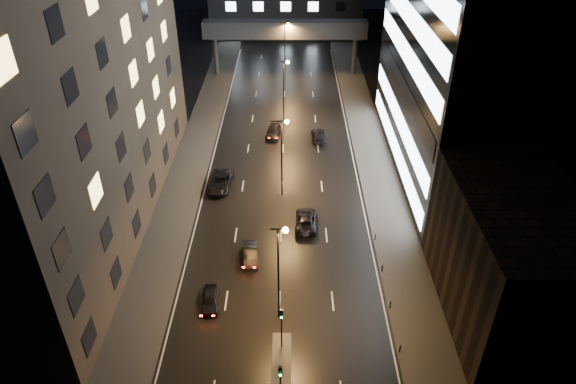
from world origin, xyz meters
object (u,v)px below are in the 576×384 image
Objects in this scene: car_toward_a at (306,220)px; car_away_c at (220,182)px; car_toward_b at (318,135)px; car_away_a at (210,299)px; car_away_b at (250,254)px; car_away_d at (273,132)px.

car_away_c is at bearing -33.91° from car_toward_a.
car_away_a is at bearing 69.81° from car_toward_b.
car_away_a is at bearing -81.55° from car_away_c.
car_toward_a is 21.11m from car_toward_b.
car_away_b reaches higher than car_away_a.
car_away_c reaches higher than car_toward_b.
car_toward_a is (10.58, -7.96, -0.10)m from car_away_c.
car_away_b is at bearing -86.63° from car_away_d.
car_toward_a is at bearing -32.46° from car_away_c.
car_away_b is 14.57m from car_away_c.
car_away_d is at bearing -11.25° from car_toward_b.
car_away_d reaches higher than car_toward_b.
car_away_c is 1.15× the size of car_toward_a.
car_toward_b reaches higher than car_away_a.
car_toward_a reaches higher than car_away_b.
car_away_c reaches higher than car_away_b.
car_away_d is at bearing 81.03° from car_away_b.
car_away_a is 0.93× the size of car_away_b.
car_away_d is 0.93× the size of car_toward_a.
car_away_c reaches higher than car_away_a.
car_toward_a reaches higher than car_away_d.
car_toward_b is at bearing -93.28° from car_toward_a.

